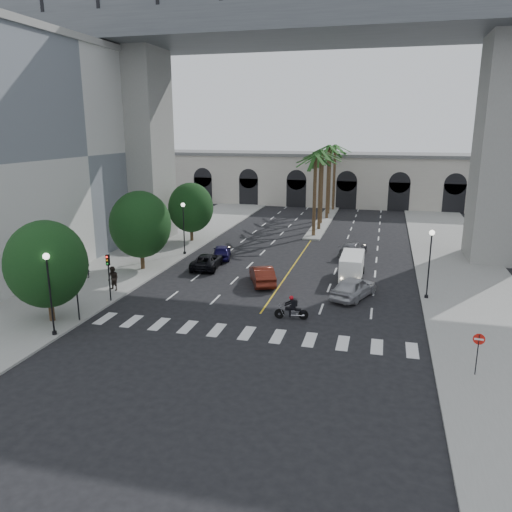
{
  "coord_description": "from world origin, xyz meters",
  "views": [
    {
      "loc": [
        7.88,
        -29.64,
        12.59
      ],
      "look_at": [
        -1.34,
        6.0,
        3.07
      ],
      "focal_mm": 35.0,
      "sensor_mm": 36.0,
      "label": 1
    }
  ],
  "objects_px": {
    "traffic_signal_far": "(109,270)",
    "car_e": "(222,252)",
    "lamp_post_left_far": "(184,224)",
    "motorcycle_rider": "(292,309)",
    "car_c": "(207,261)",
    "do_not_enter_sign": "(478,346)",
    "lamp_post_left_near": "(49,287)",
    "pedestrian_b": "(113,279)",
    "lamp_post_right": "(430,258)",
    "traffic_signal_near": "(76,286)",
    "cargo_van": "(352,265)",
    "car_b": "(262,275)",
    "car_a": "(354,287)",
    "car_d": "(353,248)",
    "pedestrian_a": "(86,268)"
  },
  "relations": [
    {
      "from": "lamp_post_left_near",
      "to": "lamp_post_left_far",
      "type": "distance_m",
      "value": 21.0
    },
    {
      "from": "car_a",
      "to": "car_d",
      "type": "xyz_separation_m",
      "value": [
        -0.94,
        13.39,
        -0.15
      ]
    },
    {
      "from": "lamp_post_left_far",
      "to": "traffic_signal_far",
      "type": "xyz_separation_m",
      "value": [
        0.1,
        -14.5,
        -0.71
      ]
    },
    {
      "from": "lamp_post_left_far",
      "to": "pedestrian_b",
      "type": "bearing_deg",
      "value": -94.15
    },
    {
      "from": "lamp_post_right",
      "to": "traffic_signal_far",
      "type": "height_order",
      "value": "lamp_post_right"
    },
    {
      "from": "car_a",
      "to": "car_c",
      "type": "relative_size",
      "value": 1.0
    },
    {
      "from": "lamp_post_left_far",
      "to": "car_e",
      "type": "height_order",
      "value": "lamp_post_left_far"
    },
    {
      "from": "lamp_post_left_near",
      "to": "do_not_enter_sign",
      "type": "distance_m",
      "value": 24.46
    },
    {
      "from": "lamp_post_right",
      "to": "traffic_signal_near",
      "type": "xyz_separation_m",
      "value": [
        -22.7,
        -10.5,
        -0.71
      ]
    },
    {
      "from": "motorcycle_rider",
      "to": "cargo_van",
      "type": "bearing_deg",
      "value": 66.42
    },
    {
      "from": "lamp_post_left_far",
      "to": "motorcycle_rider",
      "type": "relative_size",
      "value": 2.33
    },
    {
      "from": "motorcycle_rider",
      "to": "car_a",
      "type": "bearing_deg",
      "value": 49.05
    },
    {
      "from": "car_e",
      "to": "do_not_enter_sign",
      "type": "xyz_separation_m",
      "value": [
        20.31,
        -19.63,
        1.05
      ]
    },
    {
      "from": "car_b",
      "to": "car_c",
      "type": "relative_size",
      "value": 0.96
    },
    {
      "from": "lamp_post_left_far",
      "to": "car_b",
      "type": "relative_size",
      "value": 1.14
    },
    {
      "from": "lamp_post_left_near",
      "to": "pedestrian_b",
      "type": "bearing_deg",
      "value": 95.9
    },
    {
      "from": "traffic_signal_far",
      "to": "car_e",
      "type": "relative_size",
      "value": 0.88
    },
    {
      "from": "cargo_van",
      "to": "do_not_enter_sign",
      "type": "height_order",
      "value": "do_not_enter_sign"
    },
    {
      "from": "traffic_signal_near",
      "to": "do_not_enter_sign",
      "type": "xyz_separation_m",
      "value": [
        24.3,
        -1.53,
        -0.75
      ]
    },
    {
      "from": "car_e",
      "to": "car_d",
      "type": "bearing_deg",
      "value": -173.76
    },
    {
      "from": "lamp_post_left_near",
      "to": "lamp_post_right",
      "type": "height_order",
      "value": "same"
    },
    {
      "from": "traffic_signal_far",
      "to": "motorcycle_rider",
      "type": "distance_m",
      "value": 13.75
    },
    {
      "from": "lamp_post_right",
      "to": "pedestrian_b",
      "type": "xyz_separation_m",
      "value": [
        -23.7,
        -4.33,
        -2.11
      ]
    },
    {
      "from": "traffic_signal_far",
      "to": "motorcycle_rider",
      "type": "height_order",
      "value": "traffic_signal_far"
    },
    {
      "from": "traffic_signal_near",
      "to": "cargo_van",
      "type": "distance_m",
      "value": 22.31
    },
    {
      "from": "lamp_post_left_near",
      "to": "cargo_van",
      "type": "bearing_deg",
      "value": 45.21
    },
    {
      "from": "traffic_signal_near",
      "to": "car_b",
      "type": "xyz_separation_m",
      "value": [
        9.8,
        11.19,
        -1.73
      ]
    },
    {
      "from": "lamp_post_right",
      "to": "do_not_enter_sign",
      "type": "height_order",
      "value": "lamp_post_right"
    },
    {
      "from": "traffic_signal_near",
      "to": "motorcycle_rider",
      "type": "height_order",
      "value": "traffic_signal_near"
    },
    {
      "from": "car_c",
      "to": "lamp_post_left_near",
      "type": "bearing_deg",
      "value": 72.1
    },
    {
      "from": "traffic_signal_far",
      "to": "cargo_van",
      "type": "xyz_separation_m",
      "value": [
        16.85,
        10.57,
        -1.35
      ]
    },
    {
      "from": "car_a",
      "to": "car_b",
      "type": "height_order",
      "value": "car_a"
    },
    {
      "from": "do_not_enter_sign",
      "to": "cargo_van",
      "type": "bearing_deg",
      "value": 120.43
    },
    {
      "from": "pedestrian_a",
      "to": "pedestrian_b",
      "type": "relative_size",
      "value": 0.89
    },
    {
      "from": "motorcycle_rider",
      "to": "car_a",
      "type": "height_order",
      "value": "car_a"
    },
    {
      "from": "car_c",
      "to": "do_not_enter_sign",
      "type": "xyz_separation_m",
      "value": [
        20.54,
        -16.07,
        1.08
      ]
    },
    {
      "from": "motorcycle_rider",
      "to": "car_b",
      "type": "distance_m",
      "value": 8.07
    },
    {
      "from": "lamp_post_left_near",
      "to": "traffic_signal_near",
      "type": "distance_m",
      "value": 2.6
    },
    {
      "from": "traffic_signal_near",
      "to": "car_a",
      "type": "height_order",
      "value": "traffic_signal_near"
    },
    {
      "from": "car_b",
      "to": "pedestrian_a",
      "type": "distance_m",
      "value": 15.01
    },
    {
      "from": "car_b",
      "to": "traffic_signal_near",
      "type": "bearing_deg",
      "value": 26.65
    },
    {
      "from": "traffic_signal_far",
      "to": "car_b",
      "type": "xyz_separation_m",
      "value": [
        9.8,
        7.19,
        -1.73
      ]
    },
    {
      "from": "lamp_post_right",
      "to": "do_not_enter_sign",
      "type": "xyz_separation_m",
      "value": [
        1.6,
        -12.03,
        -1.46
      ]
    },
    {
      "from": "car_c",
      "to": "lamp_post_right",
      "type": "bearing_deg",
      "value": 162.81
    },
    {
      "from": "car_a",
      "to": "car_c",
      "type": "distance_m",
      "value": 14.49
    },
    {
      "from": "lamp_post_left_near",
      "to": "pedestrian_b",
      "type": "relative_size",
      "value": 2.77
    },
    {
      "from": "lamp_post_right",
      "to": "car_b",
      "type": "height_order",
      "value": "lamp_post_right"
    },
    {
      "from": "traffic_signal_near",
      "to": "car_d",
      "type": "xyz_separation_m",
      "value": [
        16.4,
        22.88,
        -1.82
      ]
    },
    {
      "from": "lamp_post_left_far",
      "to": "do_not_enter_sign",
      "type": "xyz_separation_m",
      "value": [
        24.4,
        -20.03,
        -1.46
      ]
    },
    {
      "from": "lamp_post_right",
      "to": "pedestrian_a",
      "type": "bearing_deg",
      "value": -176.25
    }
  ]
}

